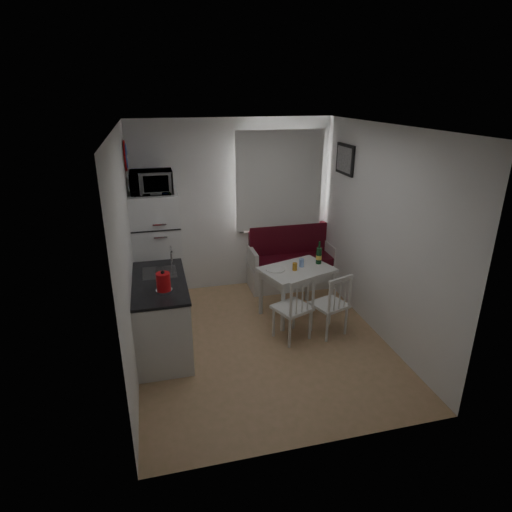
% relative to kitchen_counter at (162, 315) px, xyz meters
% --- Properties ---
extents(floor, '(3.00, 3.50, 0.02)m').
position_rel_kitchen_counter_xyz_m(floor, '(1.20, -0.16, -0.46)').
color(floor, tan).
rests_on(floor, ground).
extents(ceiling, '(3.00, 3.50, 0.02)m').
position_rel_kitchen_counter_xyz_m(ceiling, '(1.20, -0.16, 2.14)').
color(ceiling, white).
rests_on(ceiling, wall_back).
extents(wall_back, '(3.00, 0.02, 2.60)m').
position_rel_kitchen_counter_xyz_m(wall_back, '(1.20, 1.59, 0.84)').
color(wall_back, white).
rests_on(wall_back, floor).
extents(wall_front, '(3.00, 0.02, 2.60)m').
position_rel_kitchen_counter_xyz_m(wall_front, '(1.20, -1.91, 0.84)').
color(wall_front, white).
rests_on(wall_front, floor).
extents(wall_left, '(0.02, 3.50, 2.60)m').
position_rel_kitchen_counter_xyz_m(wall_left, '(-0.30, -0.16, 0.84)').
color(wall_left, white).
rests_on(wall_left, floor).
extents(wall_right, '(0.02, 3.50, 2.60)m').
position_rel_kitchen_counter_xyz_m(wall_right, '(2.70, -0.16, 0.84)').
color(wall_right, white).
rests_on(wall_right, floor).
extents(window, '(1.22, 0.06, 1.47)m').
position_rel_kitchen_counter_xyz_m(window, '(1.90, 1.56, 1.17)').
color(window, silver).
rests_on(window, wall_back).
extents(curtain, '(1.35, 0.02, 1.50)m').
position_rel_kitchen_counter_xyz_m(curtain, '(1.90, 1.49, 1.22)').
color(curtain, white).
rests_on(curtain, wall_back).
extents(kitchen_counter, '(0.62, 1.32, 1.16)m').
position_rel_kitchen_counter_xyz_m(kitchen_counter, '(0.00, 0.00, 0.00)').
color(kitchen_counter, silver).
rests_on(kitchen_counter, floor).
extents(wall_sign, '(0.03, 0.40, 0.40)m').
position_rel_kitchen_counter_xyz_m(wall_sign, '(-0.27, 1.29, 1.69)').
color(wall_sign, '#1C4DA8').
rests_on(wall_sign, wall_left).
extents(picture_frame, '(0.04, 0.52, 0.42)m').
position_rel_kitchen_counter_xyz_m(picture_frame, '(2.67, 0.94, 1.59)').
color(picture_frame, black).
rests_on(picture_frame, wall_right).
extents(bench, '(1.36, 0.52, 0.97)m').
position_rel_kitchen_counter_xyz_m(bench, '(2.08, 1.36, -0.13)').
color(bench, silver).
rests_on(bench, floor).
extents(dining_table, '(1.08, 0.90, 0.70)m').
position_rel_kitchen_counter_xyz_m(dining_table, '(1.84, 0.41, 0.16)').
color(dining_table, silver).
rests_on(dining_table, floor).
extents(chair_left, '(0.53, 0.53, 0.47)m').
position_rel_kitchen_counter_xyz_m(chair_left, '(1.59, -0.25, 0.09)').
color(chair_left, silver).
rests_on(chair_left, floor).
extents(chair_right, '(0.50, 0.49, 0.45)m').
position_rel_kitchen_counter_xyz_m(chair_right, '(2.09, -0.24, 0.07)').
color(chair_right, silver).
rests_on(chair_right, floor).
extents(fridge, '(0.66, 0.66, 1.66)m').
position_rel_kitchen_counter_xyz_m(fridge, '(0.02, 1.24, 0.37)').
color(fridge, white).
rests_on(fridge, floor).
extents(microwave, '(0.55, 0.37, 0.31)m').
position_rel_kitchen_counter_xyz_m(microwave, '(0.02, 1.19, 1.36)').
color(microwave, white).
rests_on(microwave, fridge).
extents(kettle, '(0.18, 0.18, 0.24)m').
position_rel_kitchen_counter_xyz_m(kettle, '(0.05, -0.32, 0.57)').
color(kettle, red).
rests_on(kettle, kitchen_counter).
extents(wine_bottle, '(0.08, 0.08, 0.32)m').
position_rel_kitchen_counter_xyz_m(wine_bottle, '(2.19, 0.51, 0.40)').
color(wine_bottle, '#123A1B').
rests_on(wine_bottle, dining_table).
extents(drinking_glass_orange, '(0.06, 0.06, 0.10)m').
position_rel_kitchen_counter_xyz_m(drinking_glass_orange, '(1.79, 0.36, 0.29)').
color(drinking_glass_orange, orange).
rests_on(drinking_glass_orange, dining_table).
extents(drinking_glass_blue, '(0.07, 0.07, 0.11)m').
position_rel_kitchen_counter_xyz_m(drinking_glass_blue, '(1.92, 0.46, 0.30)').
color(drinking_glass_blue, '#8DAEF0').
rests_on(drinking_glass_blue, dining_table).
extents(plate, '(0.26, 0.26, 0.02)m').
position_rel_kitchen_counter_xyz_m(plate, '(1.54, 0.43, 0.25)').
color(plate, white).
rests_on(plate, dining_table).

